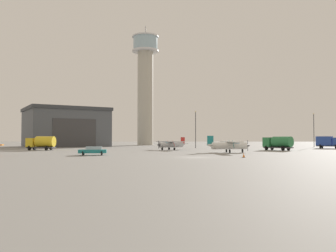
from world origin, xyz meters
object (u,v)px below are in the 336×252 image
at_px(truck_fuel_tanker_yellow, 41,142).
at_px(traffic_cone_near_left, 244,155).
at_px(car_teal, 93,150).
at_px(light_post_north, 196,126).
at_px(truck_fuel_tanker_green, 278,142).
at_px(truck_box_blue, 328,142).
at_px(airplane_silver, 171,144).
at_px(airplane_white, 229,145).
at_px(control_tower, 145,82).
at_px(light_post_west, 314,127).

bearing_deg(truck_fuel_tanker_yellow, traffic_cone_near_left, 150.56).
height_order(car_teal, light_post_north, light_post_north).
height_order(truck_fuel_tanker_green, truck_box_blue, truck_box_blue).
bearing_deg(car_teal, airplane_silver, -127.05).
bearing_deg(truck_fuel_tanker_yellow, airplane_silver, -170.53).
height_order(airplane_silver, truck_fuel_tanker_yellow, truck_fuel_tanker_yellow).
bearing_deg(airplane_white, control_tower, 101.73).
xyz_separation_m(airplane_white, truck_box_blue, (29.75, 25.83, 0.29)).
relative_size(airplane_silver, truck_fuel_tanker_yellow, 1.44).
distance_m(control_tower, light_post_west, 60.98).
xyz_separation_m(light_post_west, traffic_cone_near_left, (-31.13, -51.90, -5.48)).
height_order(airplane_white, traffic_cone_near_left, airplane_white).
bearing_deg(truck_fuel_tanker_green, light_post_north, 8.17).
relative_size(control_tower, light_post_north, 4.59).
height_order(truck_box_blue, light_post_west, light_post_west).
relative_size(airplane_white, truck_fuel_tanker_yellow, 1.72).
height_order(control_tower, light_post_north, control_tower).
relative_size(truck_fuel_tanker_green, car_teal, 1.40).
distance_m(truck_fuel_tanker_yellow, traffic_cone_near_left, 46.84).
height_order(truck_fuel_tanker_green, light_post_west, light_post_west).
bearing_deg(control_tower, traffic_cone_near_left, -75.99).
height_order(truck_fuel_tanker_yellow, light_post_west, light_post_west).
relative_size(truck_fuel_tanker_yellow, truck_box_blue, 1.05).
xyz_separation_m(control_tower, truck_fuel_tanker_yellow, (-18.38, -53.10, -22.04)).
distance_m(airplane_silver, car_teal, 25.82).
height_order(control_tower, truck_box_blue, control_tower).
bearing_deg(truck_fuel_tanker_green, car_teal, 80.93).
distance_m(airplane_white, car_teal, 24.51).
height_order(airplane_white, car_teal, airplane_white).
xyz_separation_m(truck_fuel_tanker_green, car_teal, (-35.26, -20.97, -0.96)).
relative_size(truck_fuel_tanker_green, light_post_west, 0.63).
bearing_deg(light_post_west, airplane_silver, -150.69).
bearing_deg(car_teal, truck_box_blue, -155.12).
bearing_deg(car_teal, airplane_white, -166.55).
bearing_deg(truck_box_blue, traffic_cone_near_left, -89.41).
xyz_separation_m(airplane_silver, truck_fuel_tanker_green, (23.13, -1.82, 0.37)).
bearing_deg(truck_fuel_tanker_green, airplane_white, 92.80).
height_order(airplane_white, truck_box_blue, truck_box_blue).
bearing_deg(light_post_west, truck_box_blue, -94.87).
xyz_separation_m(truck_box_blue, light_post_west, (0.91, 10.70, 4.09)).
bearing_deg(light_post_west, truck_fuel_tanker_green, -125.90).
height_order(light_post_north, traffic_cone_near_left, light_post_north).
bearing_deg(light_post_north, control_tower, 113.21).
distance_m(car_teal, traffic_cone_near_left, 22.97).
distance_m(control_tower, traffic_cone_near_left, 85.68).
bearing_deg(car_teal, traffic_cone_near_left, 155.83).
height_order(airplane_white, truck_fuel_tanker_green, airplane_white).
xyz_separation_m(car_teal, traffic_cone_near_left, (22.17, -6.00, -0.40)).
relative_size(truck_box_blue, light_post_west, 0.59).
distance_m(truck_fuel_tanker_green, traffic_cone_near_left, 30.01).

